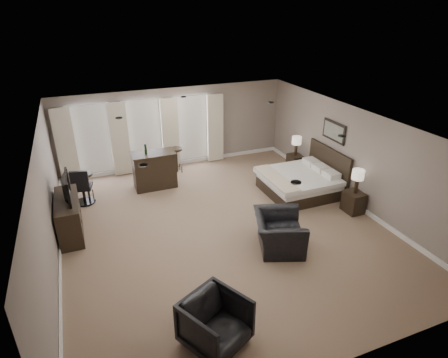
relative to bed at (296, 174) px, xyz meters
name	(u,v)px	position (x,y,z in m)	size (l,w,h in m)	color
room	(222,179)	(-2.58, -0.88, 0.68)	(7.60, 8.60, 2.64)	#7B624E
window_bay	(145,135)	(-3.58, 3.23, 0.58)	(5.25, 0.20, 2.30)	silver
bed	(296,174)	(0.00, 0.00, 0.00)	(1.96, 1.87, 1.25)	silver
nightstand_near	(354,202)	(0.89, -1.45, -0.34)	(0.42, 0.52, 0.56)	black
nightstand_far	(295,163)	(0.89, 1.45, -0.36)	(0.40, 0.48, 0.53)	black
lamp_near	(357,181)	(0.89, -1.45, 0.26)	(0.31, 0.31, 0.64)	beige
lamp_far	(296,146)	(0.89, 1.45, 0.22)	(0.30, 0.30, 0.63)	beige
wall_art	(334,131)	(1.12, 0.00, 1.13)	(0.04, 0.96, 0.56)	slate
dresser	(69,217)	(-6.03, 0.22, -0.16)	(0.51, 1.59, 0.92)	black
tv	(65,197)	(-6.03, 0.22, 0.36)	(1.02, 0.59, 0.13)	black
armchair_near	(279,227)	(-1.72, -2.10, -0.10)	(1.21, 0.78, 1.05)	black
armchair_far	(215,321)	(-3.96, -4.05, -0.15)	(0.92, 0.86, 0.94)	black
bar_counter	(155,170)	(-3.62, 1.93, -0.08)	(1.26, 0.65, 1.10)	black
bar_stool_left	(87,186)	(-5.52, 1.93, -0.24)	(0.36, 0.36, 0.76)	black
bar_stool_right	(177,160)	(-2.73, 2.75, -0.21)	(0.39, 0.39, 0.82)	black
desk_chair	(82,186)	(-5.65, 1.68, -0.10)	(0.54, 0.54, 1.06)	black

